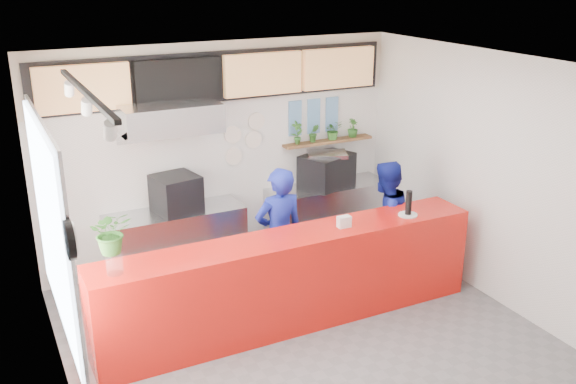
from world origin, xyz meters
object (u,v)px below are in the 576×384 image
object	(u,v)px
service_counter	(292,280)
staff_right	(384,221)
espresso_machine	(327,170)
pepper_mill	(409,203)
panini_oven	(176,194)
staff_center	(279,235)

from	to	relation	value
service_counter	staff_right	xyz separation A→B (m)	(1.59, 0.51, 0.25)
espresso_machine	staff_right	distance (m)	1.34
staff_right	pepper_mill	world-z (taller)	staff_right
panini_oven	staff_right	bearing A→B (deg)	-39.78
staff_center	staff_right	xyz separation A→B (m)	(1.46, -0.09, -0.05)
staff_center	staff_right	bearing A→B (deg)	177.31
staff_center	staff_right	world-z (taller)	staff_center
service_counter	staff_center	xyz separation A→B (m)	(0.13, 0.60, 0.30)
panini_oven	staff_right	size ratio (longest dim) A/B	0.33
staff_center	pepper_mill	xyz separation A→B (m)	(1.38, -0.68, 0.41)
staff_right	pepper_mill	bearing A→B (deg)	67.36
staff_center	service_counter	bearing A→B (deg)	78.67
panini_oven	staff_center	distance (m)	1.52
panini_oven	staff_right	world-z (taller)	staff_right
espresso_machine	staff_center	distance (m)	1.82
staff_right	espresso_machine	bearing A→B (deg)	-99.95
service_counter	espresso_machine	xyz separation A→B (m)	(1.47, 1.80, 0.58)
espresso_machine	service_counter	bearing A→B (deg)	-151.16
staff_center	pepper_mill	world-z (taller)	staff_center
panini_oven	staff_right	distance (m)	2.70
espresso_machine	pepper_mill	bearing A→B (deg)	-110.79
panini_oven	espresso_machine	bearing A→B (deg)	-10.91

